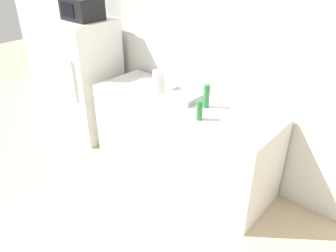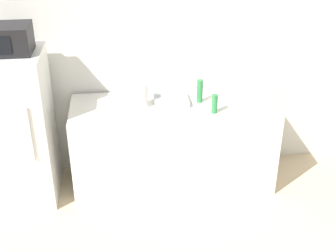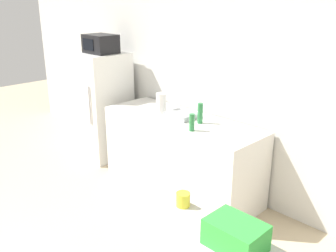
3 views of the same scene
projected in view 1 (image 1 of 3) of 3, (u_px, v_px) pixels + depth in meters
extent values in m
cube|color=silver|center=(203.00, 54.00, 3.49)|extent=(8.00, 0.06, 2.60)
cube|color=white|center=(91.00, 81.00, 4.26)|extent=(0.58, 0.66, 1.54)
cylinder|color=#B7B7BC|center=(74.00, 83.00, 3.89)|extent=(0.02, 0.02, 0.54)
cube|color=black|center=(82.00, 9.00, 3.82)|extent=(0.44, 0.34, 0.25)
cube|color=black|center=(67.00, 10.00, 3.73)|extent=(0.24, 0.01, 0.15)
cube|color=silver|center=(182.00, 139.00, 3.58)|extent=(2.05, 0.72, 0.93)
cube|color=#9EA3A8|center=(184.00, 96.00, 3.38)|extent=(0.34, 0.29, 0.06)
cylinder|color=#2D7F42|center=(206.00, 96.00, 3.16)|extent=(0.06, 0.06, 0.23)
cylinder|color=#2D7F42|center=(199.00, 110.00, 2.95)|extent=(0.06, 0.06, 0.19)
cylinder|color=white|center=(159.00, 82.00, 3.46)|extent=(0.12, 0.12, 0.25)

